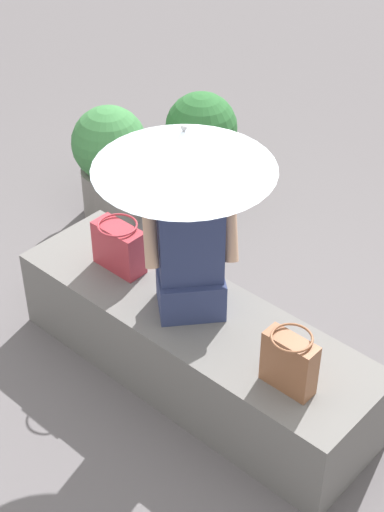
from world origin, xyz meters
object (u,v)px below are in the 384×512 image
Objects in this scene: person_seated at (191,249)px; planter_far at (110,159)px; parasol at (184,150)px; handbag_black at (119,246)px; planter_near at (201,143)px; tote_bag_canvas at (289,362)px.

person_seated is 1.78m from planter_far.
parasol is 1.31× the size of planter_far.
parasol is at bearing 175.59° from handbag_black.
parasol is 0.99m from handbag_black.
handbag_black reaches higher than planter_near.
parasol is at bearing 129.18° from planter_near.
person_seated is 0.59m from parasol.
handbag_black is at bearing -4.41° from parasol.
parasol is at bearing 98.07° from person_seated.
handbag_black is 1.26m from tote_bag_canvas.
planter_near is at bearing -50.82° from parasol.
person_seated is at bearing 151.19° from planter_far.
planter_far is (0.25, 0.68, 0.06)m from planter_near.
tote_bag_canvas is at bearing 170.92° from person_seated.
tote_bag_canvas is (-1.25, 0.11, 0.01)m from handbag_black.
planter_far is at bearing 70.09° from planter_near.
person_seated is at bearing -9.08° from tote_bag_canvas.
tote_bag_canvas reaches higher than planter_near.
tote_bag_canvas is at bearing 175.13° from handbag_black.
parasol is 2.03m from planter_far.
planter_far is (2.23, -0.95, -0.20)m from tote_bag_canvas.
planter_near is at bearing -50.06° from person_seated.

